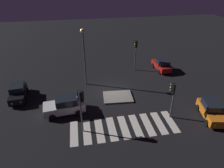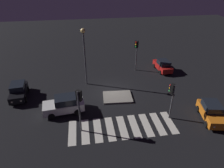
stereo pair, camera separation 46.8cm
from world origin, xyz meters
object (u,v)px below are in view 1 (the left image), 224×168
object	(u,v)px
car_red	(162,65)
traffic_light_south	(81,101)
car_black	(18,92)
traffic_island	(118,97)
car_orange	(212,110)
traffic_light_north	(135,48)
street_lamp	(84,48)
car_white	(65,105)
traffic_light_east	(173,92)

from	to	relation	value
car_red	traffic_light_south	bearing A→B (deg)	128.99
car_red	car_black	size ratio (longest dim) A/B	0.95
car_black	traffic_island	bearing A→B (deg)	74.68
car_orange	car_black	xyz separation A→B (m)	(-19.41, 6.85, -0.02)
car_red	traffic_light_south	distance (m)	16.03
car_black	traffic_light_north	size ratio (longest dim) A/B	0.88
car_orange	car_red	distance (m)	10.97
traffic_island	street_lamp	world-z (taller)	street_lamp
traffic_island	traffic_light_south	size ratio (longest dim) A/B	0.81
car_orange	car_red	size ratio (longest dim) A/B	1.09
traffic_island	car_orange	size ratio (longest dim) A/B	0.84
car_orange	traffic_light_north	size ratio (longest dim) A/B	0.92
traffic_light_south	street_lamp	xyz separation A→B (m)	(0.79, 8.36, 1.70)
car_orange	car_black	size ratio (longest dim) A/B	1.04
car_orange	traffic_light_south	xyz separation A→B (m)	(-12.47, 0.34, 2.36)
car_white	traffic_light_north	size ratio (longest dim) A/B	0.96
traffic_light_south	car_red	bearing A→B (deg)	-16.70
traffic_light_east	street_lamp	bearing A→B (deg)	4.22
car_black	traffic_light_south	xyz separation A→B (m)	(6.94, -6.51, 2.38)
car_orange	car_black	distance (m)	20.58
traffic_light_north	street_lamp	bearing A→B (deg)	-28.85
car_black	traffic_light_east	xyz separation A→B (m)	(15.40, -6.03, 2.05)
traffic_island	car_black	xyz separation A→B (m)	(-11.08, 1.86, 0.72)
car_black	car_red	bearing A→B (deg)	96.57
car_orange	traffic_light_east	size ratio (longest dim) A/B	1.08
car_red	traffic_light_north	bearing A→B (deg)	78.29
traffic_island	traffic_light_south	xyz separation A→B (m)	(-4.13, -4.65, 3.10)
traffic_island	traffic_light_north	bearing A→B (deg)	60.28
traffic_light_north	car_white	bearing A→B (deg)	-9.84
car_orange	traffic_light_north	world-z (taller)	traffic_light_north
car_red	traffic_light_east	xyz separation A→B (m)	(-3.32, -10.13, 2.08)
car_white	traffic_light_north	xyz separation A→B (m)	(9.55, 8.27, 2.48)
traffic_light_south	street_lamp	size ratio (longest dim) A/B	0.59
car_orange	car_red	bearing A→B (deg)	-164.84
car_black	traffic_light_south	size ratio (longest dim) A/B	0.93
traffic_island	street_lamp	bearing A→B (deg)	132.02
traffic_light_east	traffic_light_south	xyz separation A→B (m)	(-8.45, -0.48, 0.33)
car_white	traffic_light_south	distance (m)	4.09
car_red	traffic_light_east	world-z (taller)	traffic_light_east
traffic_island	car_orange	distance (m)	9.74
traffic_island	traffic_light_east	bearing A→B (deg)	-43.98
car_orange	traffic_light_south	world-z (taller)	traffic_light_south
car_orange	traffic_light_east	distance (m)	4.57
traffic_island	traffic_light_east	world-z (taller)	traffic_light_east
car_white	car_black	xyz separation A→B (m)	(-5.27, 3.57, -0.07)
car_black	traffic_light_east	world-z (taller)	traffic_light_east
traffic_light_north	street_lamp	size ratio (longest dim) A/B	0.62
traffic_island	car_red	xyz separation A→B (m)	(7.64, 5.96, 0.69)
car_black	street_lamp	xyz separation A→B (m)	(7.73, 1.85, 4.08)
traffic_light_north	traffic_island	bearing A→B (deg)	9.55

